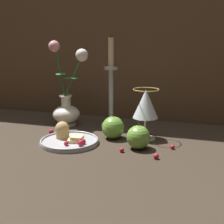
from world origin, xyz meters
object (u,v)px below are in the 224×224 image
Objects in this scene: plate_with_pastries at (68,139)px; apple_near_glass at (138,137)px; vase at (67,103)px; candlestick at (111,93)px; wine_glass at (146,106)px; apple_beside_vase at (113,128)px.

plate_with_pastries is 0.24m from apple_near_glass.
vase reaches higher than plate_with_pastries.
plate_with_pastries is at bearing -64.42° from vase.
candlestick is at bearing 125.94° from apple_near_glass.
wine_glass is 0.19m from candlestick.
vase reaches higher than apple_near_glass.
apple_beside_vase is (0.05, -0.14, -0.10)m from candlestick.
plate_with_pastries is at bearing -108.33° from candlestick.
candlestick is at bearing 71.67° from plate_with_pastries.
apple_near_glass is at bearing -90.37° from wine_glass.
apple_beside_vase reaches higher than apple_near_glass.
plate_with_pastries is (0.10, -0.20, -0.08)m from vase.
wine_glass is at bearing -13.35° from vase.
apple_near_glass is (0.23, 0.02, 0.02)m from plate_with_pastries.
candlestick is at bearing 109.81° from apple_beside_vase.
apple_beside_vase is (0.13, 0.09, 0.02)m from plate_with_pastries.
apple_beside_vase is at bearing -70.19° from candlestick.
wine_glass reaches higher than plate_with_pastries.
candlestick is (0.17, 0.03, 0.04)m from vase.
vase is at bearing 115.58° from plate_with_pastries.
vase is 1.71× the size of plate_with_pastries.
apple_beside_vase reaches higher than plate_with_pastries.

